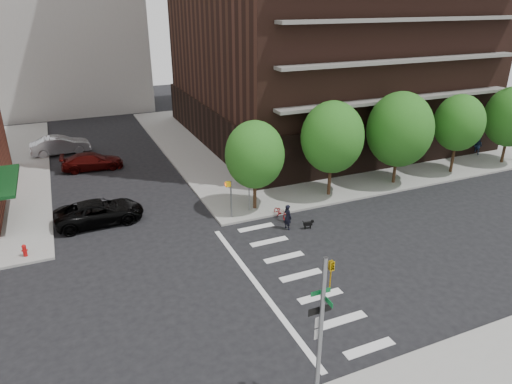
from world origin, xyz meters
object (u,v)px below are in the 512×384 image
at_px(scooter, 281,213).
at_px(parked_car_black, 100,212).
at_px(dog_walker, 288,217).
at_px(parked_car_silver, 60,145).
at_px(traffic_signal, 320,344).
at_px(fire_hydrant, 24,250).
at_px(parked_car_maroon, 92,161).
at_px(pedestrian_far, 478,146).

bearing_deg(scooter, parked_car_black, 153.45).
distance_m(scooter, dog_walker, 1.53).
bearing_deg(parked_car_silver, traffic_signal, -170.93).
bearing_deg(fire_hydrant, parked_car_maroon, 70.20).
height_order(parked_car_black, scooter, parked_car_black).
bearing_deg(parked_car_black, pedestrian_far, -90.60).
bearing_deg(parked_car_black, parked_car_silver, 5.17).
bearing_deg(parked_car_maroon, parked_car_black, -178.36).
height_order(parked_car_silver, dog_walker, parked_car_silver).
distance_m(traffic_signal, pedestrian_far, 33.73).
bearing_deg(parked_car_silver, fire_hydrant, 169.29).
bearing_deg(traffic_signal, scooter, 68.45).
distance_m(fire_hydrant, parked_car_black, 5.30).
relative_size(scooter, pedestrian_far, 1.05).
height_order(parked_car_black, parked_car_silver, parked_car_silver).
bearing_deg(traffic_signal, dog_walker, 67.29).
height_order(parked_car_black, dog_walker, dog_walker).
height_order(dog_walker, pedestrian_far, pedestrian_far).
bearing_deg(parked_car_maroon, dog_walker, -143.44).
relative_size(parked_car_black, scooter, 3.26).
height_order(fire_hydrant, parked_car_silver, parked_car_silver).
bearing_deg(fire_hydrant, traffic_signal, -56.74).
relative_size(parked_car_maroon, parked_car_silver, 0.96).
relative_size(fire_hydrant, parked_car_silver, 0.14).
bearing_deg(parked_car_black, fire_hydrant, 122.52).
distance_m(fire_hydrant, pedestrian_far, 38.33).
xyz_separation_m(dog_walker, pedestrian_far, (22.91, 5.95, 0.13)).
relative_size(traffic_signal, parked_car_silver, 1.14).
bearing_deg(parked_car_silver, pedestrian_far, -117.42).
xyz_separation_m(fire_hydrant, parked_car_maroon, (4.95, 13.75, 0.18)).
bearing_deg(traffic_signal, pedestrian_far, 33.29).
height_order(traffic_signal, parked_car_maroon, traffic_signal).
xyz_separation_m(traffic_signal, pedestrian_far, (28.16, 18.49, -1.73)).
height_order(fire_hydrant, pedestrian_far, pedestrian_far).
relative_size(parked_car_silver, pedestrian_far, 3.21).
bearing_deg(dog_walker, parked_car_maroon, 17.28).
distance_m(parked_car_maroon, dog_walker, 19.47).
distance_m(dog_walker, pedestrian_far, 23.67).
bearing_deg(traffic_signal, fire_hydrant, 123.26).
height_order(traffic_signal, parked_car_silver, traffic_signal).
bearing_deg(pedestrian_far, parked_car_black, -101.96).
distance_m(parked_car_silver, pedestrian_far, 39.07).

